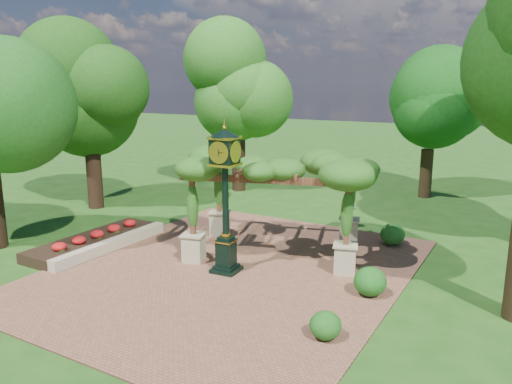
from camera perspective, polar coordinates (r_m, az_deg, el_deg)
The scene contains 13 objects.
ground at distance 14.89m, azimuth -4.88°, elevation -10.12°, with size 120.00×120.00×0.00m, color #1E4714.
brick_plaza at distance 15.65m, azimuth -2.78°, elevation -8.85°, with size 10.00×12.00×0.04m, color brown.
border_wall at distance 18.03m, azimuth -16.13°, elevation -5.83°, with size 0.35×5.00×0.40m, color #C6B793.
flower_bed at distance 18.67m, azimuth -18.06°, elevation -5.39°, with size 1.50×5.00×0.36m, color red.
pedestal_clock at distance 14.73m, azimuth -3.55°, elevation 0.53°, with size 0.94×0.94×4.45m.
pergola at distance 16.45m, azimuth 2.29°, elevation 2.58°, with size 6.37×4.98×3.51m.
sundial at distance 20.22m, azimuth 10.61°, elevation -3.04°, with size 0.59×0.59×0.86m.
shrub_front at distance 11.69m, azimuth 7.93°, elevation -14.86°, with size 0.72×0.72×0.65m, color #1B5217.
shrub_mid at distance 14.02m, azimuth 12.90°, elevation -9.94°, with size 0.88×0.88×0.80m, color #1A5317.
shrub_back at distance 18.38m, azimuth 15.35°, elevation -4.69°, with size 0.85×0.85×0.77m, color #1E5618.
tree_west_near at distance 23.70m, azimuth -18.67°, elevation 11.62°, with size 4.32×4.32×8.19m.
tree_west_far at distance 26.34m, azimuth -2.06°, elevation 12.74°, with size 4.11×4.11×8.53m.
tree_north at distance 26.10m, azimuth 19.32°, elevation 8.74°, with size 4.14×4.14×6.29m.
Camera 1 is at (7.92, -11.24, 5.71)m, focal length 35.00 mm.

